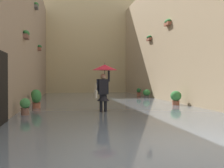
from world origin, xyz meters
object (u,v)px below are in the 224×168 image
object	(u,v)px
potted_plant_far_left	(139,92)
potted_plant_mid_left	(176,98)
potted_plant_far_right	(36,99)
potted_plant_near_left	(147,94)
potted_plant_near_right	(25,107)
potted_plant_mid_right	(35,97)
person_wading	(104,79)

from	to	relation	value
potted_plant_far_left	potted_plant_mid_left	bearing A→B (deg)	88.45
potted_plant_far_right	potted_plant_mid_left	world-z (taller)	potted_plant_far_right
potted_plant_near_left	potted_plant_mid_left	xyz separation A→B (m)	(0.15, 5.59, 0.08)
potted_plant_near_left	potted_plant_far_right	bearing A→B (deg)	41.52
potted_plant_near_left	potted_plant_far_left	bearing A→B (deg)	-91.49
potted_plant_near_right	potted_plant_mid_right	bearing A→B (deg)	-89.20
potted_plant_mid_right	potted_plant_far_right	world-z (taller)	potted_plant_far_right
person_wading	potted_plant_mid_right	bearing A→B (deg)	-48.86
potted_plant_mid_right	potted_plant_near_left	bearing A→B (deg)	-147.63
potted_plant_mid_right	potted_plant_far_right	distance (m)	1.62
potted_plant_near_right	potted_plant_mid_left	bearing A→B (deg)	-157.33
potted_plant_near_left	potted_plant_near_right	bearing A→B (deg)	50.08
potted_plant_mid_right	potted_plant_mid_left	bearing A→B (deg)	171.48
potted_plant_near_right	potted_plant_mid_right	xyz separation A→B (m)	(0.06, -3.96, 0.10)
potted_plant_near_left	potted_plant_far_right	xyz separation A→B (m)	(6.95, 6.15, 0.12)
potted_plant_mid_right	potted_plant_far_right	bearing A→B (deg)	97.79
potted_plant_mid_right	potted_plant_far_left	bearing A→B (deg)	-136.33
potted_plant_near_right	potted_plant_far_right	bearing A→B (deg)	-94.00
potted_plant_near_right	potted_plant_mid_left	xyz separation A→B (m)	(-6.96, -2.91, 0.07)
person_wading	potted_plant_mid_right	world-z (taller)	person_wading
potted_plant_far_right	person_wading	bearing A→B (deg)	146.68
potted_plant_far_right	potted_plant_mid_right	bearing A→B (deg)	-82.21
potted_plant_mid_left	potted_plant_near_right	bearing A→B (deg)	22.67
person_wading	potted_plant_mid_right	distance (m)	4.66
potted_plant_far_right	potted_plant_mid_left	distance (m)	6.82
person_wading	potted_plant_near_left	size ratio (longest dim) A/B	2.93
potted_plant_near_left	potted_plant_mid_left	world-z (taller)	potted_plant_mid_left
potted_plant_far_left	potted_plant_mid_left	distance (m)	7.96
potted_plant_near_left	potted_plant_far_right	distance (m)	9.28
person_wading	potted_plant_mid_left	bearing A→B (deg)	-149.27
person_wading	potted_plant_far_right	size ratio (longest dim) A/B	2.17
potted_plant_far_right	potted_plant_mid_left	bearing A→B (deg)	-175.32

